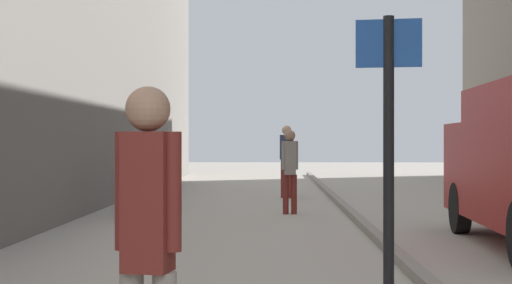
# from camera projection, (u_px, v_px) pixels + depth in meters

# --- Properties ---
(ground_plane) EXTENTS (80.00, 80.00, 0.00)m
(ground_plane) POSITION_uv_depth(u_px,v_px,m) (270.00, 225.00, 13.46)
(ground_plane) COLOR #A8A093
(kerb_strip) EXTENTS (0.16, 40.00, 0.12)m
(kerb_strip) POSITION_uv_depth(u_px,v_px,m) (361.00, 222.00, 13.43)
(kerb_strip) COLOR gray
(kerb_strip) RESTS_ON ground_plane
(pedestrian_main_foreground) EXTENTS (0.35, 0.28, 1.86)m
(pedestrian_main_foreground) POSITION_uv_depth(u_px,v_px,m) (287.00, 156.00, 19.85)
(pedestrian_main_foreground) COLOR maroon
(pedestrian_main_foreground) RESTS_ON ground_plane
(pedestrian_mid_block) EXTENTS (0.33, 0.22, 1.68)m
(pedestrian_mid_block) POSITION_uv_depth(u_px,v_px,m) (290.00, 166.00, 15.44)
(pedestrian_mid_block) COLOR maroon
(pedestrian_mid_block) RESTS_ON ground_plane
(pedestrian_far_crossing) EXTENTS (0.34, 0.23, 1.73)m
(pedestrian_far_crossing) POSITION_uv_depth(u_px,v_px,m) (148.00, 234.00, 3.82)
(pedestrian_far_crossing) COLOR gray
(pedestrian_far_crossing) RESTS_ON ground_plane
(street_sign_post) EXTENTS (0.60, 0.13, 2.60)m
(street_sign_post) POSITION_uv_depth(u_px,v_px,m) (389.00, 131.00, 7.08)
(street_sign_post) COLOR black
(street_sign_post) RESTS_ON ground_plane
(bicycle_leaning) EXTENTS (0.10, 1.77, 0.98)m
(bicycle_leaning) POSITION_uv_depth(u_px,v_px,m) (128.00, 196.00, 15.03)
(bicycle_leaning) COLOR black
(bicycle_leaning) RESTS_ON ground_plane
(cafe_chair_near_window) EXTENTS (0.57, 0.57, 0.94)m
(cafe_chair_near_window) POSITION_uv_depth(u_px,v_px,m) (147.00, 183.00, 16.99)
(cafe_chair_near_window) COLOR black
(cafe_chair_near_window) RESTS_ON ground_plane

